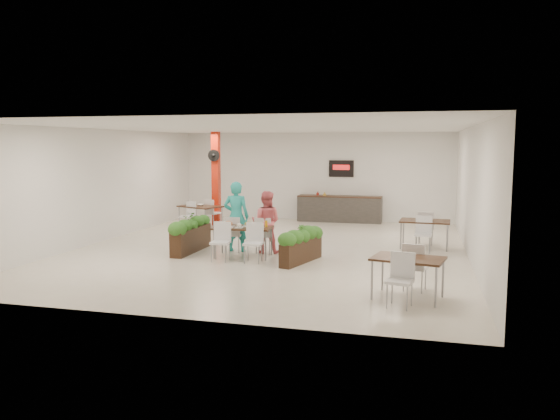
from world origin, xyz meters
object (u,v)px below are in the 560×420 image
object	(u,v)px
red_column	(216,178)
main_table	(243,231)
diner_man	(236,217)
side_table_b	(425,225)
side_table_a	(200,209)
diner_woman	(266,222)
planter_left	(191,232)
planter_right	(301,242)
side_table_c	(408,264)
service_counter	(340,208)

from	to	relation	value
red_column	main_table	size ratio (longest dim) A/B	1.89
diner_man	side_table_b	distance (m)	5.03
diner_man	side_table_a	bearing A→B (deg)	-58.24
diner_woman	planter_left	world-z (taller)	diner_woman
planter_right	diner_woman	bearing A→B (deg)	140.62
planter_right	diner_man	bearing A→B (deg)	154.37
main_table	side_table_a	bearing A→B (deg)	124.77
planter_right	side_table_c	distance (m)	3.53
main_table	diner_woman	world-z (taller)	diner_woman
main_table	diner_woman	distance (m)	0.79
side_table_b	side_table_c	bearing A→B (deg)	-90.01
side_table_a	service_counter	bearing A→B (deg)	55.15
service_counter	planter_left	bearing A→B (deg)	-114.09
service_counter	red_column	bearing A→B (deg)	-155.00
service_counter	side_table_a	distance (m)	5.03
red_column	diner_man	xyz separation A→B (m)	(2.22, -4.28, -0.73)
red_column	side_table_c	distance (m)	10.21
side_table_a	diner_man	bearing A→B (deg)	-31.80
planter_left	side_table_a	bearing A→B (deg)	109.45
service_counter	diner_man	xyz separation A→B (m)	(-1.78, -6.14, 0.42)
red_column	planter_left	size ratio (longest dim) A/B	1.61
service_counter	side_table_b	xyz separation A→B (m)	(2.95, -4.45, 0.15)
diner_woman	side_table_c	world-z (taller)	diner_woman
main_table	red_column	bearing A→B (deg)	117.86
red_column	side_table_c	bearing A→B (deg)	-49.13
side_table_a	side_table_b	world-z (taller)	same
service_counter	main_table	xyz separation A→B (m)	(-1.39, -6.80, 0.14)
planter_left	side_table_c	distance (m)	6.34
side_table_a	side_table_c	xyz separation A→B (m)	(6.89, -6.85, -0.01)
service_counter	planter_right	world-z (taller)	service_counter
diner_man	side_table_b	size ratio (longest dim) A/B	1.11
planter_left	side_table_c	world-z (taller)	planter_left
side_table_c	planter_left	bearing A→B (deg)	162.46
side_table_b	diner_woman	bearing A→B (deg)	-153.36
side_table_a	side_table_b	size ratio (longest dim) A/B	1.01
main_table	planter_right	xyz separation A→B (m)	(1.54, -0.27, -0.16)
diner_man	planter_left	bearing A→B (deg)	13.41
planter_right	side_table_a	world-z (taller)	side_table_a
red_column	planter_left	world-z (taller)	red_column
planter_right	side_table_a	bearing A→B (deg)	135.09
red_column	side_table_b	bearing A→B (deg)	-20.42
diner_man	diner_woman	world-z (taller)	diner_man
side_table_c	side_table_b	bearing A→B (deg)	97.92
diner_woman	planter_left	bearing A→B (deg)	6.46
planter_right	side_table_c	world-z (taller)	side_table_c
diner_man	side_table_b	bearing A→B (deg)	-164.10
diner_woman	planter_left	distance (m)	1.97
service_counter	planter_left	distance (m)	7.10
side_table_a	side_table_b	distance (m)	7.40
diner_woman	side_table_a	world-z (taller)	diner_woman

